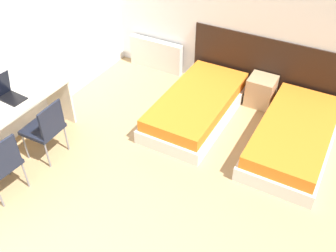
% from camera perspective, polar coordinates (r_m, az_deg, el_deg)
% --- Properties ---
extents(wall_back, '(5.23, 0.05, 2.70)m').
position_cam_1_polar(wall_back, '(5.97, 10.21, 17.25)').
color(wall_back, white).
rests_on(wall_back, ground_plane).
extents(wall_left, '(0.05, 5.58, 2.70)m').
position_cam_1_polar(wall_left, '(5.36, -22.27, 12.37)').
color(wall_left, white).
rests_on(wall_left, ground_plane).
extents(headboard_panel, '(2.54, 0.03, 1.01)m').
position_cam_1_polar(headboard_panel, '(6.14, 15.02, 8.35)').
color(headboard_panel, black).
rests_on(headboard_panel, ground_plane).
extents(bed_near_window, '(0.98, 1.99, 0.39)m').
position_cam_1_polar(bed_near_window, '(5.67, 4.44, 3.06)').
color(bed_near_window, silver).
rests_on(bed_near_window, ground_plane).
extents(bed_near_door, '(0.98, 1.99, 0.39)m').
position_cam_1_polar(bed_near_door, '(5.38, 18.63, -1.51)').
color(bed_near_door, silver).
rests_on(bed_near_door, ground_plane).
extents(nightstand, '(0.41, 0.40, 0.47)m').
position_cam_1_polar(nightstand, '(6.09, 13.96, 5.21)').
color(nightstand, tan).
rests_on(nightstand, ground_plane).
extents(radiator, '(1.02, 0.12, 0.56)m').
position_cam_1_polar(radiator, '(6.83, -1.85, 10.78)').
color(radiator, silver).
rests_on(radiator, ground_plane).
extents(chair_near_laptop, '(0.45, 0.45, 0.85)m').
position_cam_1_polar(chair_near_laptop, '(5.03, -18.17, -0.14)').
color(chair_near_laptop, black).
rests_on(chair_near_laptop, ground_plane).
extents(laptop, '(0.35, 0.24, 0.34)m').
position_cam_1_polar(laptop, '(5.18, -23.09, 4.58)').
color(laptop, black).
rests_on(laptop, desk).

